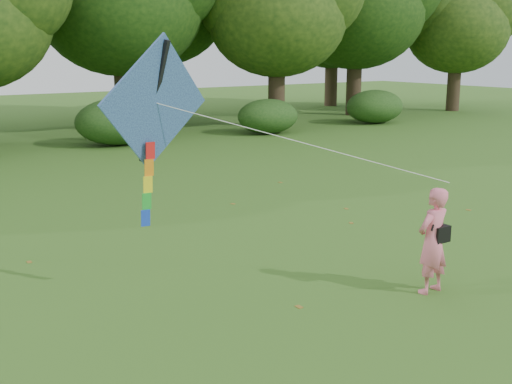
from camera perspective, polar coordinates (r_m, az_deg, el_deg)
ground at (r=10.19m, az=11.71°, el=-9.55°), size 100.00×100.00×0.00m
man_kite_flyer at (r=10.47m, az=15.43°, el=-4.19°), size 0.66×0.47×1.71m
crossbody_bag at (r=10.50m, az=16.01°, el=-3.53°), size 0.43×0.20×0.69m
flying_kite at (r=9.80m, az=-8.89°, el=7.51°), size 4.81×2.78×2.91m
tree_line at (r=30.64m, az=-18.61°, el=15.37°), size 54.70×15.30×9.48m
shrub_band at (r=25.04m, az=-19.79°, el=5.14°), size 39.15×3.22×1.88m
fallen_leaves at (r=12.65m, az=5.28°, el=-4.88°), size 10.76×11.48×0.01m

